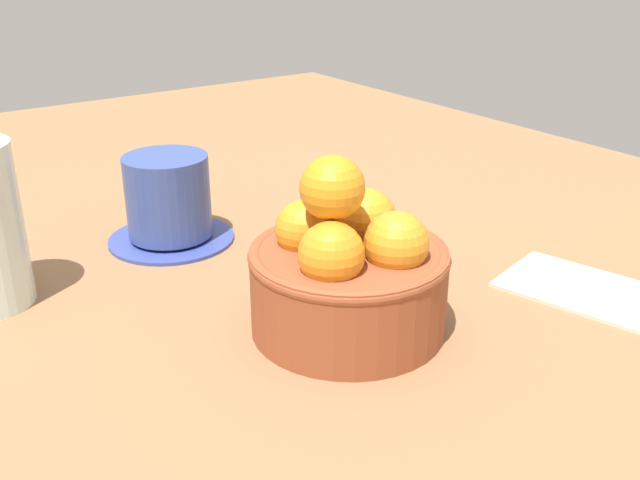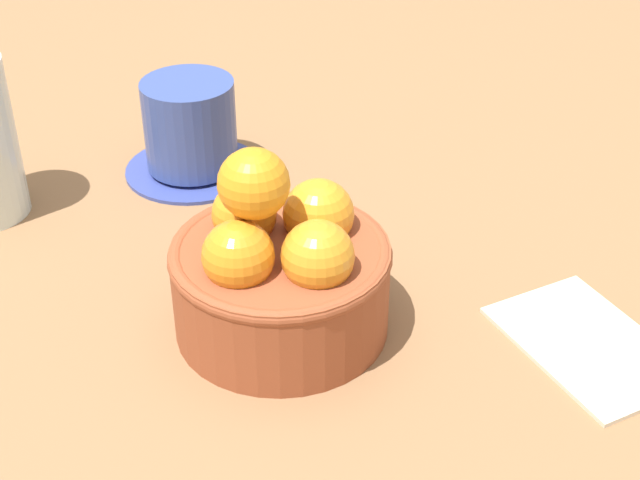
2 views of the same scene
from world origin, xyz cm
name	(u,v)px [view 1 (image 1 of 2)]	position (x,y,z in cm)	size (l,w,h in cm)	color
ground_plane	(347,357)	(0.00, 0.00, -2.35)	(159.86, 105.86, 4.70)	brown
terracotta_bowl	(349,271)	(0.03, -0.03, 4.30)	(13.36, 13.36, 12.48)	brown
coffee_cup	(169,203)	(-21.02, -3.33, 3.51)	(10.87, 10.87, 7.66)	#34428E
folded_napkin	(583,287)	(5.94, 17.79, 0.30)	(11.59, 7.78, 0.60)	beige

